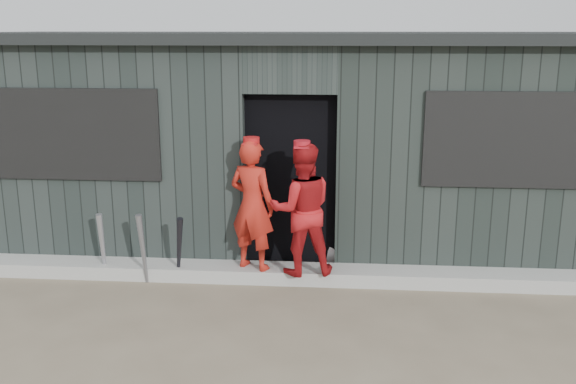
# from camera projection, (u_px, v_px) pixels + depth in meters

# --- Properties ---
(ground) EXTENTS (80.00, 80.00, 0.00)m
(ground) POSITION_uv_depth(u_px,v_px,m) (271.00, 365.00, 5.24)
(ground) COLOR brown
(ground) RESTS_ON ground
(curb) EXTENTS (8.00, 0.36, 0.15)m
(curb) POSITION_uv_depth(u_px,v_px,m) (288.00, 274.00, 6.98)
(curb) COLOR #999994
(curb) RESTS_ON ground
(bat_left) EXTENTS (0.10, 0.19, 0.75)m
(bat_left) POSITION_uv_depth(u_px,v_px,m) (102.00, 246.00, 6.97)
(bat_left) COLOR #94949C
(bat_left) RESTS_ON ground
(bat_mid) EXTENTS (0.10, 0.19, 0.79)m
(bat_mid) POSITION_uv_depth(u_px,v_px,m) (143.00, 249.00, 6.79)
(bat_mid) COLOR slate
(bat_mid) RESTS_ON ground
(bat_right) EXTENTS (0.19, 0.30, 0.76)m
(bat_right) POSITION_uv_depth(u_px,v_px,m) (179.00, 249.00, 6.85)
(bat_right) COLOR black
(bat_right) RESTS_ON ground
(player_red_left) EXTENTS (0.60, 0.51, 1.41)m
(player_red_left) POSITION_uv_depth(u_px,v_px,m) (252.00, 205.00, 6.79)
(player_red_left) COLOR #B32116
(player_red_left) RESTS_ON curb
(player_red_right) EXTENTS (0.77, 0.65, 1.39)m
(player_red_right) POSITION_uv_depth(u_px,v_px,m) (302.00, 209.00, 6.65)
(player_red_right) COLOR #AC1518
(player_red_right) RESTS_ON curb
(player_grey_back) EXTENTS (0.81, 0.70, 1.40)m
(player_grey_back) POSITION_uv_depth(u_px,v_px,m) (341.00, 206.00, 7.30)
(player_grey_back) COLOR silver
(player_grey_back) RESTS_ON ground
(dugout) EXTENTS (8.30, 3.30, 2.62)m
(dugout) POSITION_uv_depth(u_px,v_px,m) (298.00, 138.00, 8.31)
(dugout) COLOR black
(dugout) RESTS_ON ground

